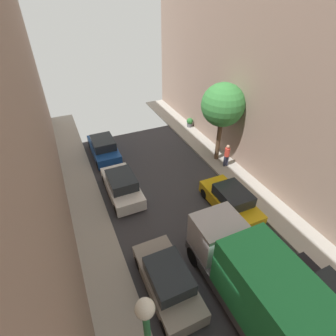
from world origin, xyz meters
The scene contains 11 objects.
ground centered at (0.00, 0.00, 0.00)m, with size 32.00×32.00×0.00m, color #38383D.
sidewalk_right centered at (5.00, 0.00, 0.07)m, with size 2.00×44.00×0.15m, color #A8A399.
parked_car_left_1 centered at (-2.70, 1.15, 0.72)m, with size 1.78×4.20×1.57m.
parked_car_left_2 centered at (-2.70, 8.12, 0.72)m, with size 1.78×4.20×1.57m.
parked_car_left_3 centered at (-2.70, 13.14, 0.72)m, with size 1.78×4.20×1.57m.
parked_car_right_1 centered at (2.70, -2.39, 0.72)m, with size 1.78×4.20×1.57m.
parked_car_right_2 centered at (2.70, 4.17, 0.72)m, with size 1.78×4.20×1.57m.
delivery_truck centered at (0.00, -0.91, 1.79)m, with size 2.26×6.60×3.38m.
pedestrian centered at (5.02, 8.00, 1.07)m, with size 0.40×0.36×1.72m.
street_tree_1 centered at (4.93, 9.08, 4.39)m, with size 2.94×2.94×5.74m.
potted_plant_4 centered at (5.62, 14.68, 0.58)m, with size 0.57×0.57×0.84m.
Camera 1 is at (-5.27, -4.59, 11.10)m, focal length 27.93 mm.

